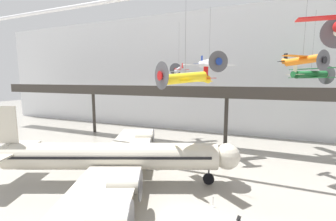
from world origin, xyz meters
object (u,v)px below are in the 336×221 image
at_px(airliner_silver_main, 111,157).
at_px(suspended_plane_yellow_lowwing, 185,78).
at_px(suspended_plane_white_twin, 209,63).
at_px(suspended_plane_silver_racer, 179,70).
at_px(stanchion_barrier, 213,204).
at_px(suspended_plane_orange_highwing, 303,60).
at_px(suspended_plane_green_biplane, 311,74).

distance_m(airliner_silver_main, suspended_plane_yellow_lowwing, 12.59).
distance_m(suspended_plane_white_twin, suspended_plane_yellow_lowwing, 11.43).
bearing_deg(suspended_plane_silver_racer, stanchion_barrier, 172.54).
xyz_separation_m(suspended_plane_yellow_lowwing, suspended_plane_orange_highwing, (12.86, 7.79, 2.29)).
height_order(suspended_plane_green_biplane, suspended_plane_silver_racer, suspended_plane_silver_racer).
bearing_deg(suspended_plane_green_biplane, airliner_silver_main, -171.95).
bearing_deg(suspended_plane_white_twin, stanchion_barrier, -21.47).
xyz_separation_m(airliner_silver_main, suspended_plane_orange_highwing, (20.32, 12.38, 11.34)).
height_order(airliner_silver_main, suspended_plane_yellow_lowwing, suspended_plane_yellow_lowwing).
bearing_deg(suspended_plane_silver_racer, airliner_silver_main, 144.54).
relative_size(suspended_plane_yellow_lowwing, suspended_plane_silver_racer, 1.19).
height_order(airliner_silver_main, stanchion_barrier, airliner_silver_main).
bearing_deg(airliner_silver_main, suspended_plane_green_biplane, 23.02).
bearing_deg(airliner_silver_main, stanchion_barrier, -23.33).
distance_m(suspended_plane_white_twin, suspended_plane_orange_highwing, 12.99).
height_order(suspended_plane_white_twin, suspended_plane_yellow_lowwing, suspended_plane_white_twin).
bearing_deg(suspended_plane_silver_racer, suspended_plane_white_twin, -166.52).
relative_size(airliner_silver_main, suspended_plane_orange_highwing, 3.32).
bearing_deg(stanchion_barrier, suspended_plane_silver_racer, 117.57).
relative_size(suspended_plane_yellow_lowwing, stanchion_barrier, 11.26).
bearing_deg(suspended_plane_orange_highwing, suspended_plane_yellow_lowwing, -105.40).
height_order(suspended_plane_yellow_lowwing, suspended_plane_silver_racer, suspended_plane_silver_racer).
bearing_deg(suspended_plane_yellow_lowwing, suspended_plane_orange_highwing, 157.39).
xyz_separation_m(suspended_plane_orange_highwing, stanchion_barrier, (-8.32, -12.57, -14.35)).
relative_size(suspended_plane_white_twin, suspended_plane_silver_racer, 0.99).
distance_m(airliner_silver_main, stanchion_barrier, 12.37).
bearing_deg(suspended_plane_orange_highwing, airliner_silver_main, -105.25).
height_order(suspended_plane_orange_highwing, stanchion_barrier, suspended_plane_orange_highwing).
height_order(suspended_plane_yellow_lowwing, suspended_plane_orange_highwing, suspended_plane_orange_highwing).
height_order(suspended_plane_white_twin, suspended_plane_orange_highwing, suspended_plane_white_twin).
height_order(suspended_plane_white_twin, stanchion_barrier, suspended_plane_white_twin).
bearing_deg(suspended_plane_orange_highwing, suspended_plane_green_biplane, 118.88).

